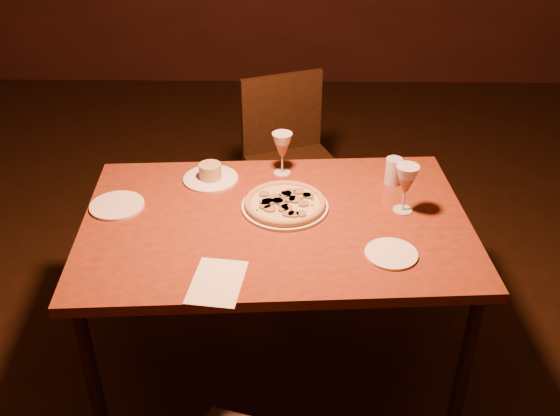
{
  "coord_description": "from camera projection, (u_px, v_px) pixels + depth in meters",
  "views": [
    {
      "loc": [
        0.06,
        -1.92,
        2.1
      ],
      "look_at": [
        0.03,
        0.1,
        0.8
      ],
      "focal_mm": 40.0,
      "sensor_mm": 36.0,
      "label": 1
    }
  ],
  "objects": [
    {
      "name": "floor",
      "position": [
        274.0,
        373.0,
        2.75
      ],
      "size": [
        7.0,
        7.0,
        0.0
      ],
      "primitive_type": "plane",
      "color": "black",
      "rests_on": "ground"
    },
    {
      "name": "side_plate_near",
      "position": [
        391.0,
        254.0,
        2.18
      ],
      "size": [
        0.19,
        0.19,
        0.01
      ],
      "primitive_type": "cylinder",
      "color": "white",
      "rests_on": "dining_table"
    },
    {
      "name": "chair_far",
      "position": [
        291.0,
        156.0,
        3.35
      ],
      "size": [
        0.59,
        0.59,
        0.94
      ],
      "rotation": [
        0.0,
        0.0,
        0.38
      ],
      "color": "black",
      "rests_on": "floor"
    },
    {
      "name": "menu_card",
      "position": [
        217.0,
        282.0,
        2.06
      ],
      "size": [
        0.2,
        0.26,
        0.0
      ],
      "primitive_type": "cube",
      "rotation": [
        0.0,
        0.0,
        -0.13
      ],
      "color": "white",
      "rests_on": "dining_table"
    },
    {
      "name": "wine_glass_far",
      "position": [
        282.0,
        154.0,
        2.62
      ],
      "size": [
        0.09,
        0.09,
        0.19
      ],
      "primitive_type": null,
      "color": "#A35B44",
      "rests_on": "dining_table"
    },
    {
      "name": "pizza_plate",
      "position": [
        285.0,
        203.0,
        2.43
      ],
      "size": [
        0.34,
        0.34,
        0.04
      ],
      "color": "white",
      "rests_on": "dining_table"
    },
    {
      "name": "ramekin_saucer",
      "position": [
        211.0,
        175.0,
        2.61
      ],
      "size": [
        0.23,
        0.23,
        0.07
      ],
      "color": "white",
      "rests_on": "dining_table"
    },
    {
      "name": "dining_table",
      "position": [
        276.0,
        234.0,
        2.41
      ],
      "size": [
        1.52,
        1.04,
        0.79
      ],
      "rotation": [
        0.0,
        0.0,
        0.06
      ],
      "color": "brown",
      "rests_on": "floor"
    },
    {
      "name": "side_plate_left",
      "position": [
        117.0,
        206.0,
        2.44
      ],
      "size": [
        0.21,
        0.21,
        0.01
      ],
      "primitive_type": "cylinder",
      "color": "white",
      "rests_on": "dining_table"
    },
    {
      "name": "water_tumbler",
      "position": [
        393.0,
        171.0,
        2.57
      ],
      "size": [
        0.07,
        0.07,
        0.11
      ],
      "primitive_type": "cylinder",
      "color": "silver",
      "rests_on": "dining_table"
    },
    {
      "name": "wine_glass_right",
      "position": [
        405.0,
        189.0,
        2.37
      ],
      "size": [
        0.09,
        0.09,
        0.2
      ],
      "primitive_type": null,
      "color": "#A35B44",
      "rests_on": "dining_table"
    }
  ]
}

